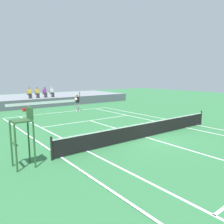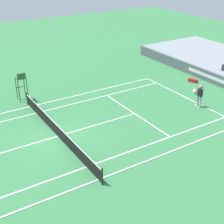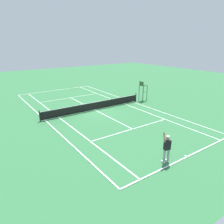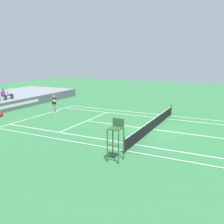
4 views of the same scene
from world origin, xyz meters
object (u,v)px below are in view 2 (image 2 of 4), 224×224
object	(u,v)px
tennis_ball	(186,105)
tennis_player	(200,95)
equipment_bag	(193,80)
umpire_chair	(21,83)

from	to	relation	value
tennis_ball	tennis_player	bearing A→B (deg)	45.57
tennis_player	equipment_bag	world-z (taller)	tennis_player
tennis_player	umpire_chair	bearing A→B (deg)	-127.15
tennis_ball	umpire_chair	distance (m)	13.55
tennis_ball	umpire_chair	size ratio (longest dim) A/B	0.03
tennis_player	tennis_ball	bearing A→B (deg)	-134.43
tennis_player	umpire_chair	distance (m)	14.45
tennis_player	equipment_bag	size ratio (longest dim) A/B	2.18
tennis_ball	umpire_chair	xyz separation A→B (m)	(-8.03, -10.81, 1.52)
tennis_player	tennis_ball	distance (m)	1.37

